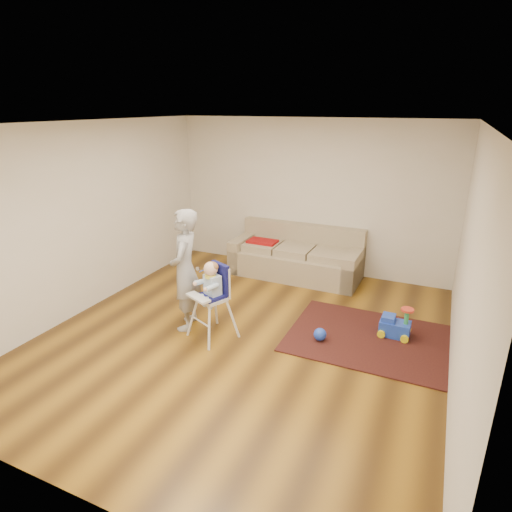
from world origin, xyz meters
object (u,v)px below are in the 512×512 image
at_px(toy_ball, 320,334).
at_px(high_chair, 212,301).
at_px(sofa, 296,252).
at_px(ride_on_toy, 396,321).
at_px(adult, 185,270).
at_px(side_table, 252,253).

distance_m(toy_ball, high_chair, 1.46).
relative_size(sofa, ride_on_toy, 5.42).
relative_size(ride_on_toy, adult, 0.25).
xyz_separation_m(ride_on_toy, high_chair, (-2.19, -0.97, 0.28)).
bearing_deg(toy_ball, high_chair, -161.21).
distance_m(sofa, high_chair, 2.48).
bearing_deg(ride_on_toy, sofa, 143.18).
xyz_separation_m(sofa, ride_on_toy, (1.91, -1.49, -0.21)).
distance_m(side_table, high_chair, 2.67).
bearing_deg(adult, side_table, 164.68).
bearing_deg(toy_ball, ride_on_toy, 31.20).
height_order(ride_on_toy, adult, adult).
xyz_separation_m(sofa, toy_ball, (1.04, -2.01, -0.34)).
distance_m(sofa, side_table, 0.94).
bearing_deg(toy_ball, sofa, 117.45).
height_order(high_chair, adult, adult).
xyz_separation_m(sofa, side_table, (-0.91, 0.12, -0.18)).
xyz_separation_m(side_table, adult, (0.17, -2.47, 0.57)).
bearing_deg(side_table, sofa, -7.40).
bearing_deg(side_table, high_chair, -76.31).
bearing_deg(high_chair, ride_on_toy, 48.56).
bearing_deg(side_table, toy_ball, -47.43).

